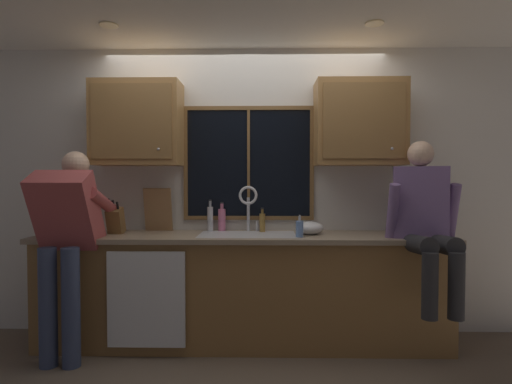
# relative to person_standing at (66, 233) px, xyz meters

# --- Properties ---
(back_wall) EXTENTS (5.73, 0.12, 2.55)m
(back_wall) POSITION_rel_person_standing_xyz_m (1.33, 0.70, 0.30)
(back_wall) COLOR silver
(back_wall) RESTS_ON floor
(ceiling_downlight_left) EXTENTS (0.14, 0.14, 0.01)m
(ceiling_downlight_left) POSITION_rel_person_standing_xyz_m (0.33, 0.04, 1.57)
(ceiling_downlight_left) COLOR #FFEAB2
(ceiling_downlight_right) EXTENTS (0.14, 0.14, 0.01)m
(ceiling_downlight_right) POSITION_rel_person_standing_xyz_m (2.33, 0.04, 1.57)
(ceiling_downlight_right) COLOR #FFEAB2
(window_glass) EXTENTS (1.10, 0.02, 0.95)m
(window_glass) POSITION_rel_person_standing_xyz_m (1.36, 0.63, 0.55)
(window_glass) COLOR black
(window_frame_top) EXTENTS (1.17, 0.02, 0.04)m
(window_frame_top) POSITION_rel_person_standing_xyz_m (1.36, 0.62, 1.04)
(window_frame_top) COLOR brown
(window_frame_bottom) EXTENTS (1.17, 0.02, 0.04)m
(window_frame_bottom) POSITION_rel_person_standing_xyz_m (1.36, 0.62, 0.06)
(window_frame_bottom) COLOR brown
(window_frame_left) EXTENTS (0.03, 0.02, 0.95)m
(window_frame_left) POSITION_rel_person_standing_xyz_m (0.80, 0.62, 0.55)
(window_frame_left) COLOR brown
(window_frame_right) EXTENTS (0.03, 0.02, 0.95)m
(window_frame_right) POSITION_rel_person_standing_xyz_m (1.93, 0.62, 0.55)
(window_frame_right) COLOR brown
(window_mullion_center) EXTENTS (0.02, 0.02, 0.95)m
(window_mullion_center) POSITION_rel_person_standing_xyz_m (1.36, 0.62, 0.55)
(window_mullion_center) COLOR brown
(lower_cabinet_run) EXTENTS (3.33, 0.58, 0.88)m
(lower_cabinet_run) POSITION_rel_person_standing_xyz_m (1.33, 0.35, -0.54)
(lower_cabinet_run) COLOR olive
(lower_cabinet_run) RESTS_ON floor
(countertop) EXTENTS (3.39, 0.62, 0.04)m
(countertop) POSITION_rel_person_standing_xyz_m (1.33, 0.33, -0.08)
(countertop) COLOR gray
(countertop) RESTS_ON lower_cabinet_run
(dishwasher_front) EXTENTS (0.60, 0.02, 0.74)m
(dishwasher_front) POSITION_rel_person_standing_xyz_m (0.60, 0.03, -0.52)
(dishwasher_front) COLOR white
(upper_cabinet_left) EXTENTS (0.75, 0.36, 0.72)m
(upper_cabinet_left) POSITION_rel_person_standing_xyz_m (0.41, 0.47, 0.88)
(upper_cabinet_left) COLOR #9E703D
(upper_cabinet_right) EXTENTS (0.75, 0.36, 0.72)m
(upper_cabinet_right) POSITION_rel_person_standing_xyz_m (2.32, 0.47, 0.88)
(upper_cabinet_right) COLOR #9E703D
(sink) EXTENTS (0.80, 0.46, 0.21)m
(sink) POSITION_rel_person_standing_xyz_m (1.36, 0.34, -0.15)
(sink) COLOR #B7B7BC
(sink) RESTS_ON lower_cabinet_run
(faucet) EXTENTS (0.18, 0.09, 0.40)m
(faucet) POSITION_rel_person_standing_xyz_m (1.37, 0.52, 0.20)
(faucet) COLOR silver
(faucet) RESTS_ON countertop
(person_standing) EXTENTS (0.53, 0.66, 1.60)m
(person_standing) POSITION_rel_person_standing_xyz_m (0.00, 0.00, 0.00)
(person_standing) COLOR #384260
(person_standing) RESTS_ON floor
(person_sitting_on_counter) EXTENTS (0.54, 0.64, 1.26)m
(person_sitting_on_counter) POSITION_rel_person_standing_xyz_m (2.73, 0.07, 0.13)
(person_sitting_on_counter) COLOR #262628
(person_sitting_on_counter) RESTS_ON countertop
(knife_block) EXTENTS (0.12, 0.18, 0.32)m
(knife_block) POSITION_rel_person_standing_xyz_m (0.25, 0.36, 0.05)
(knife_block) COLOR brown
(knife_block) RESTS_ON countertop
(cutting_board) EXTENTS (0.24, 0.10, 0.39)m
(cutting_board) POSITION_rel_person_standing_xyz_m (0.56, 0.55, 0.13)
(cutting_board) COLOR #997047
(cutting_board) RESTS_ON countertop
(mixing_bowl) EXTENTS (0.23, 0.23, 0.11)m
(mixing_bowl) POSITION_rel_person_standing_xyz_m (1.89, 0.37, -0.01)
(mixing_bowl) COLOR silver
(mixing_bowl) RESTS_ON countertop
(soap_dispenser) EXTENTS (0.06, 0.07, 0.18)m
(soap_dispenser) POSITION_rel_person_standing_xyz_m (1.79, 0.19, 0.01)
(soap_dispenser) COLOR #668CCC
(soap_dispenser) RESTS_ON countertop
(bottle_green_glass) EXTENTS (0.07, 0.07, 0.26)m
(bottle_green_glass) POSITION_rel_person_standing_xyz_m (1.13, 0.58, 0.05)
(bottle_green_glass) COLOR pink
(bottle_green_glass) RESTS_ON countertop
(bottle_tall_clear) EXTENTS (0.05, 0.05, 0.21)m
(bottle_tall_clear) POSITION_rel_person_standing_xyz_m (1.49, 0.51, 0.03)
(bottle_tall_clear) COLOR olive
(bottle_tall_clear) RESTS_ON countertop
(bottle_amber_small) EXTENTS (0.05, 0.05, 0.28)m
(bottle_amber_small) POSITION_rel_person_standing_xyz_m (1.03, 0.55, 0.06)
(bottle_amber_small) COLOR #B7B7BC
(bottle_amber_small) RESTS_ON countertop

